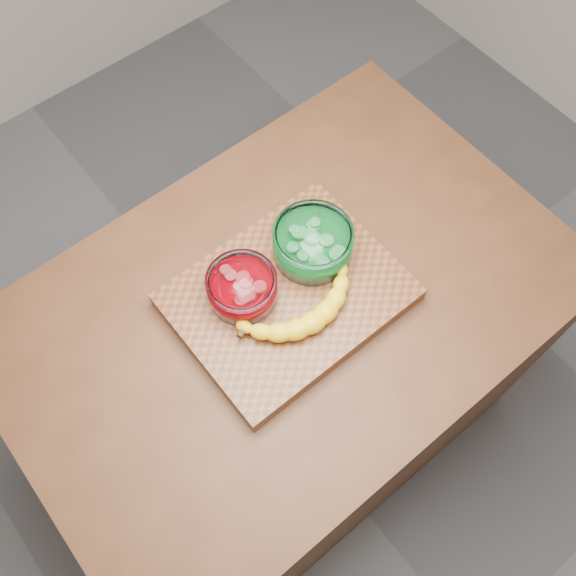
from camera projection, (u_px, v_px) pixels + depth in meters
ground at (288, 418)px, 2.14m from camera, size 3.50×3.50×0.00m
counter at (288, 373)px, 1.74m from camera, size 1.20×0.80×0.90m
cutting_board at (288, 297)px, 1.32m from camera, size 0.45×0.35×0.04m
bowl_red at (242, 288)px, 1.27m from camera, size 0.14×0.14×0.07m
bowl_green at (313, 243)px, 1.31m from camera, size 0.16×0.16×0.08m
banana at (303, 307)px, 1.27m from camera, size 0.30×0.14×0.04m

